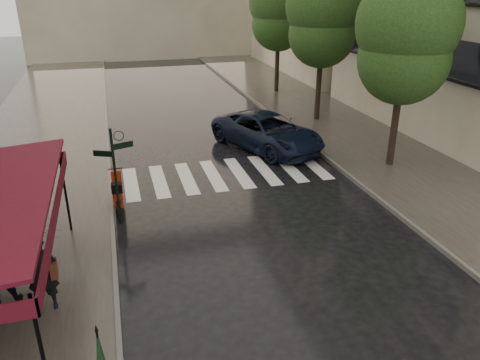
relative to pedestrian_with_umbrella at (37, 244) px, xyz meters
name	(u,v)px	position (x,y,z in m)	size (l,w,h in m)	color
ground	(172,269)	(2.96, 0.94, -1.81)	(120.00, 120.00, 0.00)	black
sidewalk_near	(40,142)	(-1.54, 12.94, -1.75)	(6.00, 60.00, 0.12)	#38332D
sidewalk_far	(329,119)	(13.21, 12.94, -1.75)	(5.50, 60.00, 0.12)	#38332D
curb_near	(107,136)	(1.51, 12.94, -1.73)	(0.12, 60.00, 0.16)	#595651
curb_far	(281,122)	(10.41, 12.94, -1.73)	(0.12, 60.00, 0.16)	#595651
crosswalk	(226,174)	(5.93, 6.94, -1.80)	(7.85, 3.20, 0.01)	silver
signpost	(115,169)	(1.76, 3.94, 0.02)	(1.17, 0.29, 3.10)	black
tree_near	(407,31)	(12.56, 5.94, 3.51)	(3.80, 3.80, 7.99)	black
tree_mid	(324,11)	(12.46, 12.94, 3.79)	(3.80, 3.80, 8.34)	black
tree_far	(279,7)	(12.66, 19.94, 3.65)	(3.80, 3.80, 8.16)	black
pedestrian_with_umbrella	(37,244)	(0.00, 0.00, 0.00)	(1.13, 1.15, 2.54)	black
scooter	(118,193)	(1.76, 5.01, -1.26)	(0.48, 1.81, 1.19)	black
parked_car	(267,132)	(8.46, 9.42, -1.03)	(2.60, 5.63, 1.56)	black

